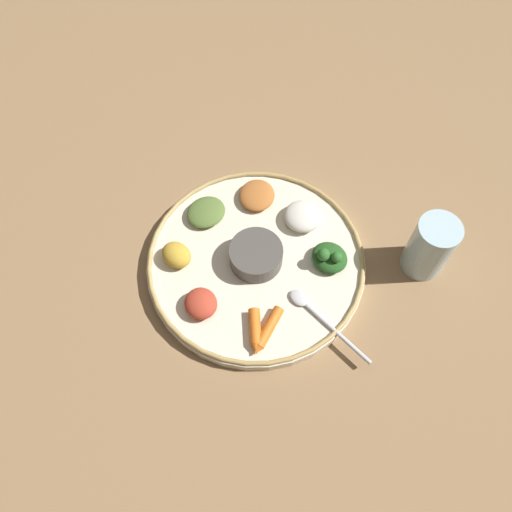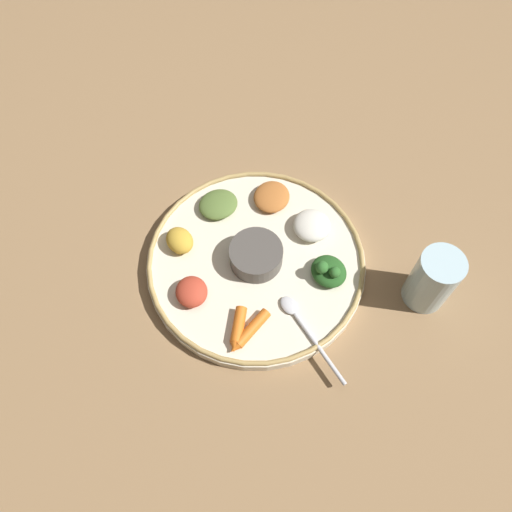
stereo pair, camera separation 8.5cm
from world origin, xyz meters
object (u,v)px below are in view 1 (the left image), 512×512
center_bowl (256,255)px  drinking_glass (429,249)px  greens_pile (329,257)px  carrot_near_spoon (255,331)px  carrot_outer (267,331)px  spoon (317,314)px

center_bowl → drinking_glass: (0.18, 0.22, 0.01)m
greens_pile → carrot_near_spoon: greens_pile is taller
greens_pile → carrot_near_spoon: size_ratio=0.98×
carrot_outer → spoon: bearing=70.2°
center_bowl → spoon: 0.14m
greens_pile → carrot_near_spoon: 0.18m
spoon → greens_pile: greens_pile is taller
greens_pile → drinking_glass: size_ratio=0.58×
center_bowl → carrot_outer: size_ratio=1.05×
center_bowl → carrot_outer: bearing=-32.2°
spoon → greens_pile: (-0.06, 0.08, 0.01)m
center_bowl → drinking_glass: size_ratio=0.77×
greens_pile → carrot_near_spoon: bearing=-84.2°
spoon → carrot_near_spoon: carrot_near_spoon is taller
center_bowl → carrot_near_spoon: center_bowl is taller
spoon → drinking_glass: 0.21m
spoon → drinking_glass: drinking_glass is taller
center_bowl → greens_pile: size_ratio=1.32×
drinking_glass → greens_pile: bearing=-127.5°
center_bowl → carrot_near_spoon: 0.13m
center_bowl → drinking_glass: drinking_glass is taller
center_bowl → spoon: center_bowl is taller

